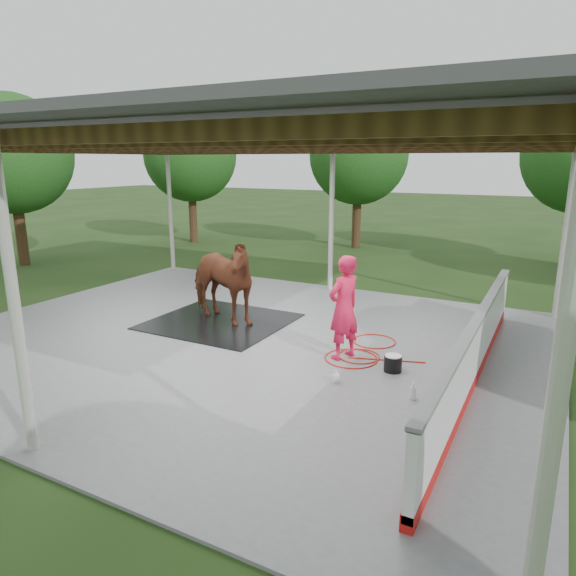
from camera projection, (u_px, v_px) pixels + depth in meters
The scene contains 12 objects.
ground at pixel (238, 340), 10.54m from camera, with size 100.00×100.00×0.00m, color #1E3814.
concrete_slab at pixel (238, 339), 10.53m from camera, with size 12.00×10.00×0.05m, color slate.
pavilion_structure at pixel (233, 140), 9.58m from camera, with size 12.60×10.60×4.05m.
dasher_board at pixel (475, 351), 8.30m from camera, with size 0.16×8.00×1.15m.
tree_belt at pixel (271, 150), 10.25m from camera, with size 28.00×28.00×5.80m.
rubber_mat at pixel (220, 321), 11.58m from camera, with size 2.93×2.75×0.02m, color black.
horse at pixel (219, 280), 11.35m from camera, with size 1.03×2.26×1.91m, color brown.
handler at pixel (344, 308), 9.26m from camera, with size 0.70×0.46×1.92m, color red.
wash_bucket at pixel (393, 363), 8.85m from camera, with size 0.31×0.31×0.29m.
soap_bottle_a at pixel (413, 391), 7.80m from camera, with size 0.11×0.11×0.29m, color silver.
soap_bottle_b at pixel (336, 377), 8.39m from camera, with size 0.10×0.10×0.22m, color #338CD8.
hose_coil at pixel (361, 352), 9.73m from camera, with size 1.75×2.00×0.02m.
Camera 1 is at (5.59, -8.31, 3.60)m, focal length 32.00 mm.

